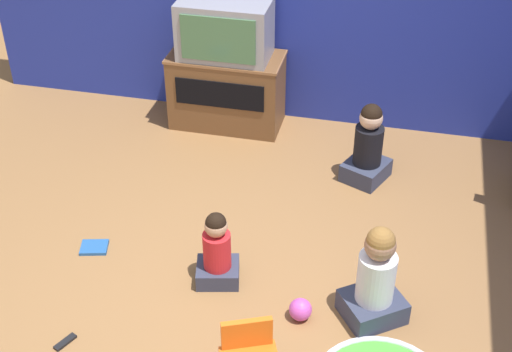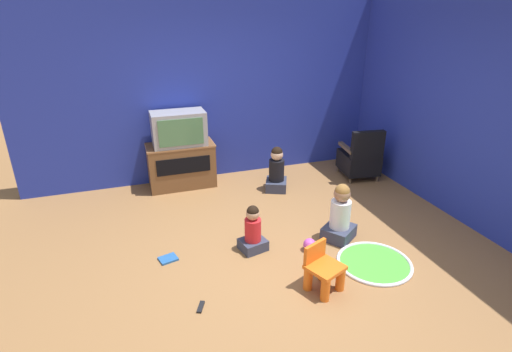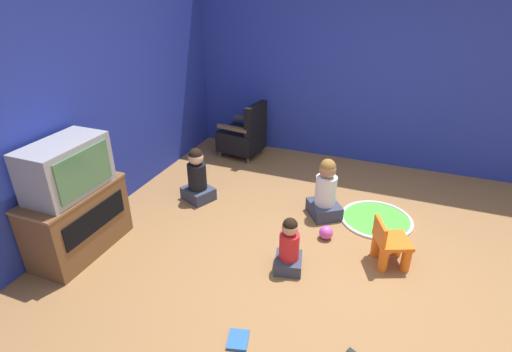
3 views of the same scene
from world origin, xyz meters
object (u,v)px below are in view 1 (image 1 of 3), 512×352
(tv_cabinet, at_px, (227,89))
(child_watching_center, at_px, (217,252))
(television, at_px, (225,29))
(child_watching_left, at_px, (376,280))
(toy_ball, at_px, (300,310))
(remote_control, at_px, (65,342))
(child_watching_right, at_px, (368,147))
(book, at_px, (94,247))

(tv_cabinet, bearing_deg, child_watching_center, -76.80)
(television, relative_size, child_watching_center, 1.39)
(child_watching_left, xyz_separation_m, toy_ball, (-0.44, -0.12, -0.23))
(toy_ball, relative_size, remote_control, 0.95)
(child_watching_right, bearing_deg, television, 90.19)
(television, relative_size, child_watching_right, 1.14)
(television, height_order, child_watching_left, television)
(tv_cabinet, distance_m, child_watching_right, 1.45)
(child_watching_center, height_order, toy_ball, child_watching_center)
(tv_cabinet, relative_size, remote_control, 6.45)
(television, height_order, child_watching_center, television)
(child_watching_center, relative_size, toy_ball, 3.80)
(television, bearing_deg, remote_control, -95.91)
(child_watching_center, bearing_deg, television, 90.03)
(television, height_order, remote_control, television)
(book, bearing_deg, child_watching_left, -20.56)
(child_watching_center, xyz_separation_m, book, (-0.95, 0.10, -0.23))
(television, xyz_separation_m, child_watching_left, (1.52, -2.11, -0.61))
(television, xyz_separation_m, book, (-0.47, -1.90, -0.91))
(tv_cabinet, xyz_separation_m, remote_control, (-0.29, -2.78, -0.34))
(child_watching_left, distance_m, remote_control, 1.94)
(tv_cabinet, xyz_separation_m, toy_ball, (1.08, -2.24, -0.27))
(remote_control, bearing_deg, toy_ball, -43.70)
(book, bearing_deg, toy_ball, -26.58)
(tv_cabinet, height_order, remote_control, tv_cabinet)
(tv_cabinet, xyz_separation_m, child_watching_right, (1.32, -0.59, -0.05))
(tv_cabinet, distance_m, child_watching_left, 2.61)
(child_watching_left, distance_m, child_watching_right, 1.54)
(child_watching_center, bearing_deg, child_watching_right, 46.11)
(toy_ball, xyz_separation_m, remote_control, (-1.36, -0.53, -0.06))
(television, bearing_deg, toy_ball, -64.21)
(child_watching_center, bearing_deg, tv_cabinet, 89.94)
(television, height_order, child_watching_right, television)
(toy_ball, bearing_deg, tv_cabinet, 115.65)
(child_watching_left, xyz_separation_m, book, (-1.99, 0.21, -0.29))
(remote_control, bearing_deg, child_watching_right, -11.40)
(tv_cabinet, relative_size, child_watching_right, 1.47)
(tv_cabinet, relative_size, television, 1.29)
(television, distance_m, remote_control, 2.92)
(child_watching_right, bearing_deg, book, 150.36)
(tv_cabinet, height_order, child_watching_right, child_watching_right)
(television, distance_m, child_watching_left, 2.67)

